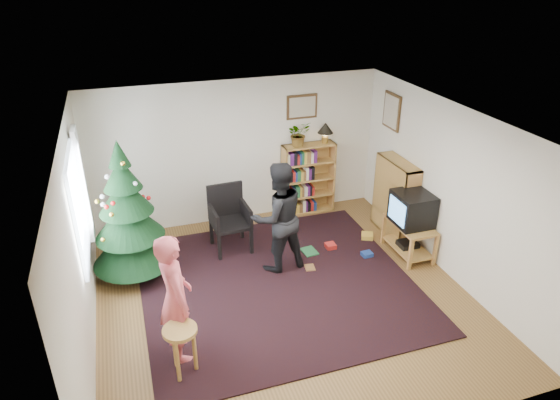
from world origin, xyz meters
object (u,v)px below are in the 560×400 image
object	(u,v)px
person_standing	(175,298)
table_lamp	(325,129)
picture_back	(302,107)
crt_tv	(412,209)
christmas_tree	(129,222)
picture_right	(392,111)
person_by_chair	(278,217)
tv_stand	(409,236)
armchair	(229,215)
potted_plant	(298,134)
bookshelf_right	(395,197)
stool	(181,339)
bookshelf_back	(308,178)

from	to	relation	value
person_standing	table_lamp	distance (m)	4.34
picture_back	crt_tv	distance (m)	2.56
crt_tv	person_standing	xyz separation A→B (m)	(-3.74, -1.10, 0.01)
christmas_tree	person_standing	xyz separation A→B (m)	(0.40, -1.87, -0.07)
picture_right	person_by_chair	distance (m)	2.76
tv_stand	armchair	bearing A→B (deg)	156.93
picture_back	christmas_tree	xyz separation A→B (m)	(-3.07, -1.26, -1.07)
potted_plant	crt_tv	bearing A→B (deg)	-58.17
christmas_tree	bookshelf_right	distance (m)	4.27
bookshelf_right	armchair	distance (m)	2.78
picture_back	picture_right	size ratio (longest dim) A/B	0.92
picture_right	person_by_chair	bearing A→B (deg)	-156.40
person_standing	person_by_chair	distance (m)	2.17
person_standing	potted_plant	world-z (taller)	potted_plant
armchair	stool	size ratio (longest dim) A/B	1.65
christmas_tree	crt_tv	size ratio (longest dim) A/B	3.64
picture_back	person_standing	bearing A→B (deg)	-130.55
bookshelf_right	person_by_chair	size ratio (longest dim) A/B	0.76
picture_right	crt_tv	world-z (taller)	picture_right
picture_back	table_lamp	size ratio (longest dim) A/B	1.50
crt_tv	picture_right	bearing A→B (deg)	78.77
picture_right	stool	xyz separation A→B (m)	(-4.01, -2.73, -1.46)
crt_tv	tv_stand	bearing A→B (deg)	-0.00
bookshelf_back	tv_stand	xyz separation A→B (m)	(0.98, -1.89, -0.34)
picture_right	bookshelf_back	distance (m)	1.87
tv_stand	table_lamp	bearing A→B (deg)	109.67
armchair	person_by_chair	distance (m)	1.04
bookshelf_right	stool	distance (m)	4.42
tv_stand	potted_plant	world-z (taller)	potted_plant
armchair	bookshelf_right	bearing A→B (deg)	-11.57
bookshelf_right	potted_plant	world-z (taller)	potted_plant
bookshelf_back	person_by_chair	distance (m)	1.95
picture_back	picture_right	distance (m)	1.51
picture_right	bookshelf_back	size ratio (longest dim) A/B	0.46
christmas_tree	person_by_chair	world-z (taller)	christmas_tree
armchair	potted_plant	world-z (taller)	potted_plant
crt_tv	armchair	world-z (taller)	same
picture_right	stool	bearing A→B (deg)	-145.77
picture_back	person_by_chair	distance (m)	2.29
bookshelf_right	person_standing	distance (m)	4.26
armchair	bookshelf_back	bearing A→B (deg)	22.10
person_standing	bookshelf_back	bearing A→B (deg)	-50.73
stool	table_lamp	bearing A→B (deg)	47.13
person_by_chair	armchair	bearing A→B (deg)	-63.86
bookshelf_right	person_by_chair	world-z (taller)	person_by_chair
crt_tv	stool	world-z (taller)	crt_tv
picture_right	tv_stand	bearing A→B (deg)	-101.11
person_by_chair	potted_plant	distance (m)	1.95
tv_stand	stool	world-z (taller)	stool
picture_back	potted_plant	xyz separation A→B (m)	(-0.11, -0.14, -0.43)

